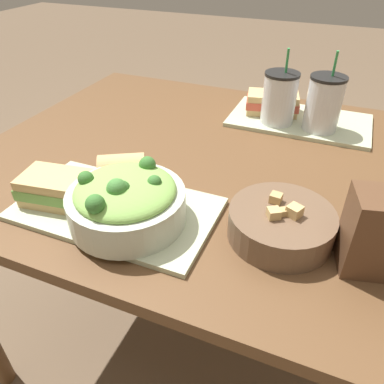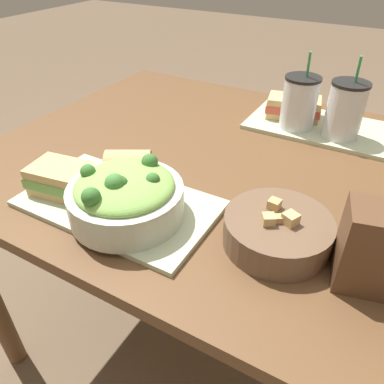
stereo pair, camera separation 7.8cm
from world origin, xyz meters
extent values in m
plane|color=brown|center=(0.00, 0.00, 0.00)|extent=(12.00, 12.00, 0.00)
cube|color=brown|center=(0.00, 0.00, 0.75)|extent=(1.35, 1.02, 0.03)
cylinder|color=brown|center=(-0.61, 0.45, 0.37)|extent=(0.06, 0.06, 0.74)
cube|color=#B2BC99|center=(-0.15, -0.31, 0.77)|extent=(0.43, 0.24, 0.01)
cube|color=#B2BC99|center=(0.14, 0.31, 0.77)|extent=(0.43, 0.24, 0.01)
cylinder|color=beige|center=(-0.11, -0.33, 0.81)|extent=(0.24, 0.24, 0.07)
ellipsoid|color=#7FB251|center=(-0.11, -0.33, 0.85)|extent=(0.20, 0.20, 0.05)
sphere|color=#427F38|center=(-0.11, -0.36, 0.88)|extent=(0.04, 0.04, 0.04)
sphere|color=#38702D|center=(-0.18, -0.35, 0.87)|extent=(0.03, 0.03, 0.03)
sphere|color=#38702D|center=(-0.12, -0.42, 0.87)|extent=(0.04, 0.04, 0.04)
sphere|color=#38702D|center=(-0.10, -0.35, 0.87)|extent=(0.03, 0.03, 0.03)
sphere|color=#38702D|center=(-0.10, -0.26, 0.87)|extent=(0.03, 0.03, 0.03)
sphere|color=#38702D|center=(-0.06, -0.31, 0.87)|extent=(0.03, 0.03, 0.03)
cube|color=beige|center=(-0.15, -0.31, 0.86)|extent=(0.05, 0.06, 0.01)
cube|color=beige|center=(-0.11, -0.38, 0.86)|extent=(0.05, 0.05, 0.01)
cube|color=beige|center=(-0.11, -0.32, 0.86)|extent=(0.04, 0.04, 0.01)
cylinder|color=brown|center=(0.19, -0.25, 0.80)|extent=(0.21, 0.21, 0.06)
cylinder|color=#5B2D19|center=(0.19, -0.25, 0.82)|extent=(0.18, 0.18, 0.01)
cube|color=tan|center=(0.19, -0.26, 0.83)|extent=(0.02, 0.02, 0.02)
cube|color=tan|center=(0.17, -0.28, 0.84)|extent=(0.03, 0.03, 0.02)
cube|color=tan|center=(0.21, -0.26, 0.84)|extent=(0.03, 0.03, 0.03)
cube|color=tan|center=(0.17, -0.23, 0.84)|extent=(0.02, 0.02, 0.02)
cube|color=tan|center=(-0.28, -0.33, 0.79)|extent=(0.16, 0.11, 0.02)
cube|color=#6B9E47|center=(-0.28, -0.33, 0.81)|extent=(0.17, 0.12, 0.02)
cube|color=tan|center=(-0.28, -0.33, 0.83)|extent=(0.16, 0.11, 0.02)
cylinder|color=tan|center=(-0.18, -0.23, 0.82)|extent=(0.13, 0.12, 0.08)
cylinder|color=beige|center=(-0.14, -0.21, 0.82)|extent=(0.04, 0.07, 0.07)
cube|color=tan|center=(0.04, 0.32, 0.79)|extent=(0.17, 0.12, 0.02)
cube|color=#C64C38|center=(0.04, 0.32, 0.81)|extent=(0.18, 0.13, 0.02)
cube|color=tan|center=(0.04, 0.32, 0.83)|extent=(0.17, 0.12, 0.02)
cylinder|color=silver|center=(0.07, 0.26, 0.85)|extent=(0.10, 0.10, 0.14)
cylinder|color=black|center=(0.07, 0.26, 0.84)|extent=(0.09, 0.09, 0.12)
cylinder|color=black|center=(0.07, 0.26, 0.93)|extent=(0.10, 0.10, 0.01)
cylinder|color=green|center=(0.08, 0.26, 0.96)|extent=(0.01, 0.02, 0.08)
cylinder|color=silver|center=(0.20, 0.26, 0.85)|extent=(0.10, 0.10, 0.15)
cylinder|color=#701E47|center=(0.20, 0.26, 0.85)|extent=(0.09, 0.09, 0.12)
cylinder|color=black|center=(0.20, 0.26, 0.93)|extent=(0.10, 0.10, 0.01)
cylinder|color=green|center=(0.21, 0.26, 0.97)|extent=(0.01, 0.02, 0.08)
camera|label=1|loc=(0.24, -0.84, 1.27)|focal=35.00mm
camera|label=2|loc=(0.31, -0.80, 1.27)|focal=35.00mm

